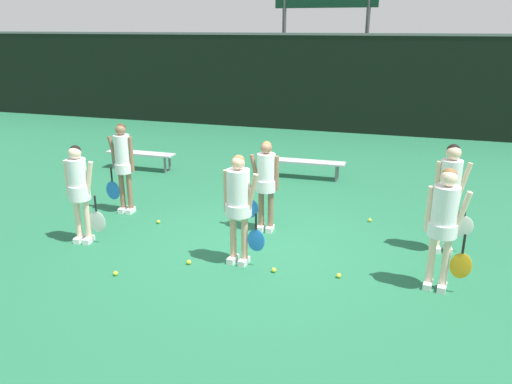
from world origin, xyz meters
name	(u,v)px	position (x,y,z in m)	size (l,w,h in m)	color
ground_plane	(255,245)	(0.00, 0.00, 0.00)	(140.00, 140.00, 0.00)	#216642
fence_windscreen	(341,84)	(0.00, 9.72, 1.64)	(60.00, 0.08, 3.25)	black
scoreboard	(326,1)	(-0.88, 11.12, 4.30)	(3.60, 0.15, 5.51)	#515156
bench_courtside	(141,155)	(-4.13, 3.57, 0.38)	(1.79, 0.37, 0.44)	#B2B2B7
bench_far	(303,163)	(-0.06, 4.07, 0.37)	(2.00, 0.41, 0.42)	#B2B2B7
player_0	(79,187)	(-2.80, -0.69, 0.98)	(0.65, 0.36, 1.67)	beige
player_1	(239,200)	(-0.04, -0.67, 1.02)	(0.67, 0.40, 1.71)	tan
player_2	(444,219)	(2.84, -0.61, 1.04)	(0.66, 0.39, 1.74)	beige
player_3	(123,161)	(-2.87, 0.77, 1.03)	(0.64, 0.34, 1.75)	#8C664C
player_4	(266,179)	(-0.01, 0.69, 0.95)	(0.64, 0.36, 1.62)	#8C664C
player_5	(449,189)	(2.97, 0.71, 1.06)	(0.67, 0.37, 1.77)	beige
tennis_ball_0	(339,276)	(1.50, -0.71, 0.03)	(0.07, 0.07, 0.07)	#CCE033
tennis_ball_1	(116,273)	(-1.64, -1.61, 0.03)	(0.07, 0.07, 0.07)	#CCE033
tennis_ball_2	(189,262)	(-0.76, -0.96, 0.04)	(0.07, 0.07, 0.07)	#CCE033
tennis_ball_3	(158,222)	(-1.99, 0.40, 0.03)	(0.07, 0.07, 0.07)	#CCE033
tennis_ball_4	(274,270)	(0.56, -0.83, 0.04)	(0.07, 0.07, 0.07)	#CCE033
tennis_ball_5	(370,220)	(1.75, 1.64, 0.03)	(0.07, 0.07, 0.07)	#CCE033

